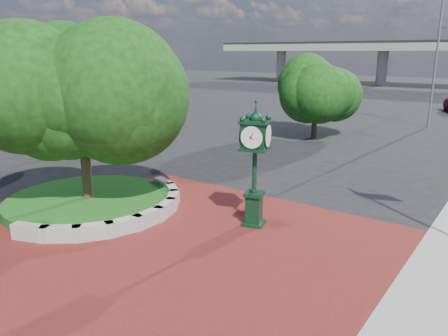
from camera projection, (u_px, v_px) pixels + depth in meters
ground at (190, 239)px, 13.81m from camera, size 200.00×200.00×0.00m
plaza at (168, 249)px, 13.02m from camera, size 12.00×12.00×0.04m
planter_wall at (130, 213)px, 15.27m from camera, size 2.96×6.77×0.54m
grass_bed at (89, 202)px, 16.58m from camera, size 6.10×6.10×0.40m
tree_planter at (81, 109)px, 15.67m from camera, size 5.20×5.20×6.33m
tree_northwest at (66, 82)px, 24.01m from camera, size 5.60×5.60×6.93m
tree_street at (316, 90)px, 29.34m from camera, size 4.40×4.40×5.45m
post_clock at (255, 160)px, 14.28m from camera, size 1.04×1.04×4.19m
street_lamp_near at (440, 50)px, 32.72m from camera, size 2.18×0.84×9.95m
street_lamp_far at (438, 61)px, 45.49m from camera, size 1.80×0.64×8.16m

